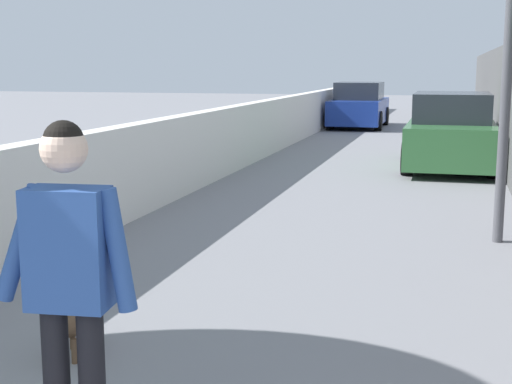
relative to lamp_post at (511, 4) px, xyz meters
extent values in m
plane|color=gray|center=(5.24, 2.15, -2.77)|extent=(80.00, 80.00, 0.00)
cube|color=silver|center=(3.24, 4.86, -2.13)|extent=(48.00, 0.30, 1.28)
cylinder|color=#4C4C51|center=(0.00, 0.00, -0.93)|extent=(0.12, 0.12, 3.67)
cube|color=#2D5199|center=(-5.95, 2.29, -1.54)|extent=(0.26, 0.40, 0.58)
cylinder|color=#2D5199|center=(-5.98, 2.53, -1.52)|extent=(0.12, 0.29, 0.58)
cylinder|color=#2D5199|center=(-5.92, 2.05, -1.54)|extent=(0.11, 0.18, 0.59)
sphere|color=beige|center=(-5.95, 2.29, -1.07)|extent=(0.22, 0.22, 0.22)
sphere|color=black|center=(-5.95, 2.29, -1.03)|extent=(0.19, 0.19, 0.19)
ellipsoid|color=brown|center=(-4.45, 3.16, -2.50)|extent=(0.41, 0.26, 0.22)
sphere|color=brown|center=(-4.19, 3.19, -2.43)|extent=(0.15, 0.15, 0.15)
cone|color=black|center=(-4.20, 3.23, -2.35)|extent=(0.06, 0.06, 0.06)
cone|color=black|center=(-4.19, 3.15, -2.35)|extent=(0.06, 0.06, 0.06)
cylinder|color=brown|center=(-4.33, 3.23, -2.68)|extent=(0.04, 0.04, 0.18)
cylinder|color=brown|center=(-4.32, 3.11, -2.68)|extent=(0.04, 0.04, 0.18)
cylinder|color=brown|center=(-4.58, 3.20, -2.68)|extent=(0.04, 0.04, 0.18)
cylinder|color=brown|center=(-4.56, 3.09, -2.68)|extent=(0.04, 0.04, 0.18)
cylinder|color=brown|center=(-4.69, 3.13, -2.42)|extent=(0.14, 0.04, 0.13)
cylinder|color=black|center=(-5.20, 2.72, -2.04)|extent=(1.51, 0.88, 0.66)
cube|color=#336B38|center=(6.53, 0.60, -2.21)|extent=(4.19, 1.70, 0.80)
cube|color=#262B33|center=(6.53, 0.60, -1.53)|extent=(2.18, 1.50, 0.60)
cylinder|color=black|center=(7.83, 1.39, -2.45)|extent=(0.64, 0.22, 0.64)
cylinder|color=black|center=(7.83, -0.19, -2.45)|extent=(0.64, 0.22, 0.64)
cylinder|color=black|center=(5.23, 1.39, -2.45)|extent=(0.64, 0.22, 0.64)
cylinder|color=black|center=(5.23, -0.19, -2.45)|extent=(0.64, 0.22, 0.64)
cube|color=navy|center=(16.17, 3.71, -2.21)|extent=(3.89, 1.70, 0.80)
cube|color=#262B33|center=(16.17, 3.71, -1.53)|extent=(2.02, 1.50, 0.60)
cylinder|color=black|center=(17.38, 4.50, -2.45)|extent=(0.64, 0.22, 0.64)
cylinder|color=black|center=(17.38, 2.92, -2.45)|extent=(0.64, 0.22, 0.64)
cylinder|color=black|center=(14.97, 4.50, -2.45)|extent=(0.64, 0.22, 0.64)
cylinder|color=black|center=(14.97, 2.92, -2.45)|extent=(0.64, 0.22, 0.64)
camera|label=1|loc=(-8.89, 0.58, -0.70)|focal=50.75mm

